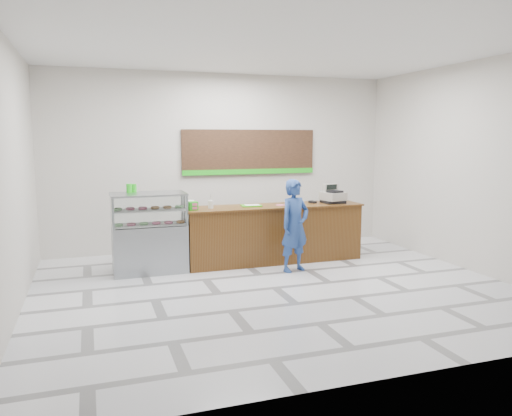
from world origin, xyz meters
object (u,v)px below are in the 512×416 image
object	(u,v)px
serving_tray	(251,205)
customer	(295,226)
display_case	(149,232)
sales_counter	(274,233)
cash_register	(333,196)

from	to	relation	value
serving_tray	customer	distance (m)	0.96
display_case	customer	size ratio (longest dim) A/B	0.86
sales_counter	customer	bearing A→B (deg)	-81.80
cash_register	customer	xyz separation A→B (m)	(-1.05, -0.69, -0.38)
sales_counter	cash_register	bearing A→B (deg)	-1.91
display_case	serving_tray	distance (m)	1.84
serving_tray	customer	bearing A→B (deg)	-49.80
display_case	customer	xyz separation A→B (m)	(2.32, -0.73, 0.10)
display_case	cash_register	world-z (taller)	cash_register
sales_counter	customer	distance (m)	0.78
serving_tray	cash_register	bearing A→B (deg)	3.39
customer	display_case	bearing A→B (deg)	144.43
display_case	serving_tray	world-z (taller)	display_case
cash_register	serving_tray	size ratio (longest dim) A/B	1.23
display_case	customer	distance (m)	2.44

